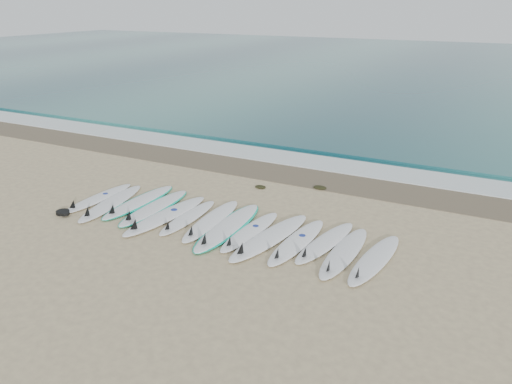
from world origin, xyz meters
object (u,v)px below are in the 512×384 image
at_px(surfboard_13, 374,260).
at_px(leash_coil, 63,213).
at_px(surfboard_7, 227,227).
at_px(surfboard_0, 97,198).

distance_m(surfboard_13, leash_coil, 7.47).
height_order(surfboard_7, surfboard_13, surfboard_7).
bearing_deg(leash_coil, surfboard_0, 86.34).
bearing_deg(surfboard_0, surfboard_7, 1.03).
relative_size(surfboard_7, leash_coil, 6.39).
distance_m(surfboard_7, surfboard_13, 3.39).
relative_size(surfboard_7, surfboard_13, 1.16).
bearing_deg(surfboard_7, surfboard_13, -2.06).
bearing_deg(surfboard_0, surfboard_13, 0.89).
height_order(surfboard_13, leash_coil, surfboard_13).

